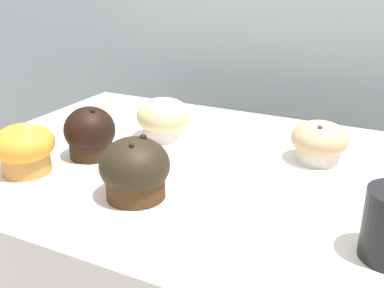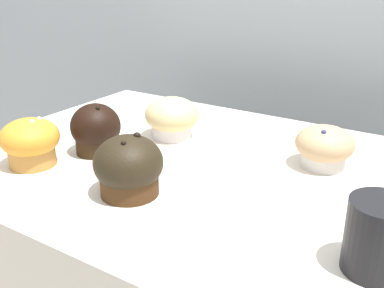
{
  "view_description": "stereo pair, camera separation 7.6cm",
  "coord_description": "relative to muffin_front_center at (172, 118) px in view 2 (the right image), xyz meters",
  "views": [
    {
      "loc": [
        0.26,
        -0.66,
        1.27
      ],
      "look_at": [
        -0.06,
        -0.03,
        0.99
      ],
      "focal_mm": 42.0,
      "sensor_mm": 36.0,
      "label": 1
    },
    {
      "loc": [
        0.33,
        -0.62,
        1.27
      ],
      "look_at": [
        -0.06,
        -0.03,
        0.99
      ],
      "focal_mm": 42.0,
      "sensor_mm": 36.0,
      "label": 2
    }
  ],
  "objects": [
    {
      "name": "wall_back",
      "position": [
        0.17,
        0.52,
        -0.08
      ],
      "size": [
        3.2,
        0.1,
        1.8
      ],
      "primitive_type": "cube",
      "color": "#A8B2B7",
      "rests_on": "ground"
    },
    {
      "name": "muffin_back_center",
      "position": [
        -0.07,
        -0.14,
        0.0
      ],
      "size": [
        0.09,
        0.09,
        0.09
      ],
      "color": "black",
      "rests_on": "display_counter"
    },
    {
      "name": "muffin_back_right",
      "position": [
        0.3,
        0.02,
        -0.0
      ],
      "size": [
        0.1,
        0.1,
        0.07
      ],
      "color": "silver",
      "rests_on": "display_counter"
    },
    {
      "name": "muffin_front_right",
      "position": [
        0.09,
        -0.24,
        0.0
      ],
      "size": [
        0.11,
        0.11,
        0.1
      ],
      "color": "#442914",
      "rests_on": "display_counter"
    },
    {
      "name": "muffin_front_center",
      "position": [
        0.0,
        0.0,
        0.0
      ],
      "size": [
        0.11,
        0.11,
        0.08
      ],
      "color": "white",
      "rests_on": "display_counter"
    },
    {
      "name": "muffin_front_left",
      "position": [
        -0.13,
        -0.25,
        0.0
      ],
      "size": [
        0.1,
        0.1,
        0.09
      ],
      "color": "#C4863E",
      "rests_on": "display_counter"
    },
    {
      "name": "coffee_cup",
      "position": [
        0.45,
        -0.23,
        0.0
      ],
      "size": [
        0.11,
        0.08,
        0.09
      ],
      "color": "black",
      "rests_on": "display_counter"
    }
  ]
}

